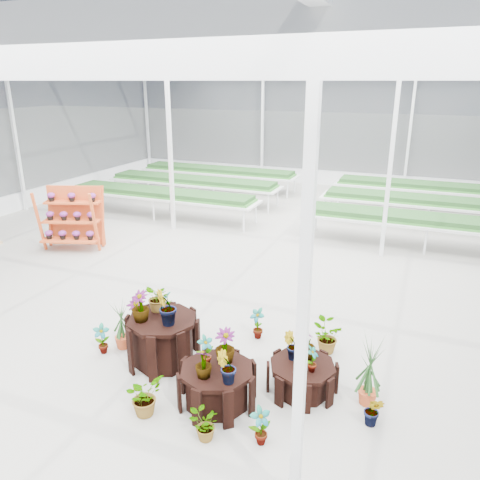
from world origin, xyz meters
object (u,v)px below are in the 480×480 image
at_px(plinth_mid, 217,386).
at_px(plinth_low, 302,377).
at_px(plinth_tall, 163,340).
at_px(shelf_rack, 72,219).

relative_size(plinth_mid, plinth_low, 1.08).
height_order(plinth_tall, plinth_mid, plinth_tall).
bearing_deg(shelf_rack, plinth_tall, -56.18).
bearing_deg(plinth_tall, shelf_rack, 143.32).
bearing_deg(plinth_low, shelf_rack, 153.41).
distance_m(plinth_mid, plinth_low, 1.22).
bearing_deg(shelf_rack, plinth_low, -46.09).
xyz_separation_m(plinth_tall, shelf_rack, (-4.91, 3.66, 0.43)).
bearing_deg(plinth_tall, plinth_mid, -26.57).
xyz_separation_m(plinth_tall, plinth_mid, (1.20, -0.60, -0.10)).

